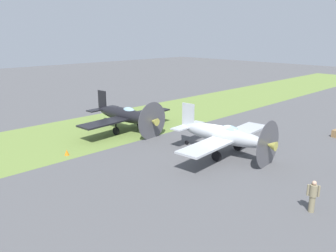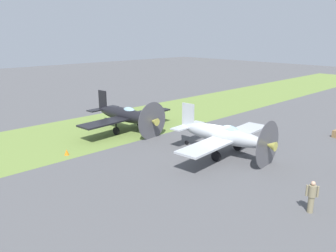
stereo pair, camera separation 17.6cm
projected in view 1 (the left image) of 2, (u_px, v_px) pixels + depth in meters
The scene contains 6 objects.
ground_plane at pixel (217, 151), 26.34m from camera, with size 160.00×160.00×0.00m, color #515154.
grass_verge at pixel (125, 123), 34.54m from camera, with size 120.00×11.00×0.01m, color olive.
airplane_lead at pixel (224, 135), 25.27m from camera, with size 10.27×8.13×3.65m.
airplane_wingman at pixel (126, 115), 31.55m from camera, with size 10.19×8.07×3.62m.
ground_crew_chief at pixel (313, 196), 17.14m from camera, with size 0.38×0.56×1.73m.
runway_marker_cone at pixel (67, 152), 25.41m from camera, with size 0.36×0.36×0.44m, color orange.
Camera 1 is at (20.03, 15.25, 8.87)m, focal length 36.00 mm.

